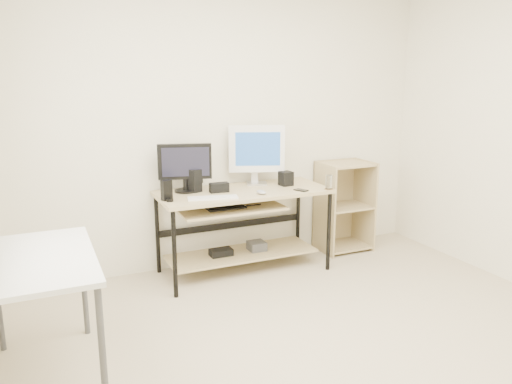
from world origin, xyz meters
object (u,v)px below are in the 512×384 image
Objects in this scene: audio_controller at (167,190)px; white_imac at (257,150)px; desk at (241,214)px; side_table at (39,271)px; shelf_unit at (342,205)px; black_monitor at (185,165)px.

white_imac is at bearing -2.53° from audio_controller.
desk is 2.76× the size of white_imac.
side_table is 6.09× the size of audio_controller.
shelf_unit is at bearing -10.80° from audio_controller.
white_imac is (0.69, 0.03, 0.08)m from black_monitor.
black_monitor is 0.83× the size of white_imac.
black_monitor reaches higher than side_table.
white_imac is 3.31× the size of audio_controller.
shelf_unit is 1.65× the size of white_imac.
side_table is 1.11× the size of shelf_unit.
desk and side_table have the same top height.
desk is at bearing -11.69° from audio_controller.
desk is 1.67× the size of shelf_unit.
side_table is 1.40m from audio_controller.
desk is at bearing -2.47° from black_monitor.
side_table is at bearing -152.96° from audio_controller.
shelf_unit is (2.83, 1.22, -0.22)m from side_table.
black_monitor is (1.20, 1.21, 0.32)m from side_table.
black_monitor is at bearing -156.42° from white_imac.
side_table is 1.73m from black_monitor.
audio_controller reaches higher than desk.
side_table is at bearing -119.57° from black_monitor.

